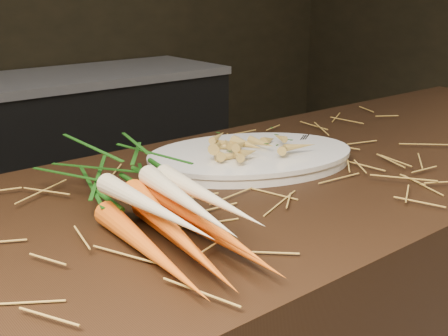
# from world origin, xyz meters

# --- Properties ---
(back_counter) EXTENTS (1.82, 0.62, 0.84)m
(back_counter) POSITION_xyz_m (0.30, 2.18, 0.42)
(back_counter) COLOR black
(back_counter) RESTS_ON ground
(straw_bedding) EXTENTS (1.40, 0.60, 0.02)m
(straw_bedding) POSITION_xyz_m (0.00, 0.30, 0.91)
(straw_bedding) COLOR #AB8A34
(straw_bedding) RESTS_ON main_counter
(root_veg_bunch) EXTENTS (0.24, 0.58, 0.10)m
(root_veg_bunch) POSITION_xyz_m (-0.30, 0.29, 0.95)
(root_veg_bunch) COLOR #D45216
(root_veg_bunch) RESTS_ON main_counter
(serving_platter) EXTENTS (0.51, 0.42, 0.02)m
(serving_platter) POSITION_xyz_m (0.03, 0.38, 0.91)
(serving_platter) COLOR white
(serving_platter) RESTS_ON main_counter
(roasted_veg_heap) EXTENTS (0.25, 0.22, 0.05)m
(roasted_veg_heap) POSITION_xyz_m (0.03, 0.38, 0.95)
(roasted_veg_heap) COLOR #AC8841
(roasted_veg_heap) RESTS_ON serving_platter
(serving_fork) EXTENTS (0.15, 0.10, 0.00)m
(serving_fork) POSITION_xyz_m (0.17, 0.31, 0.93)
(serving_fork) COLOR silver
(serving_fork) RESTS_ON serving_platter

